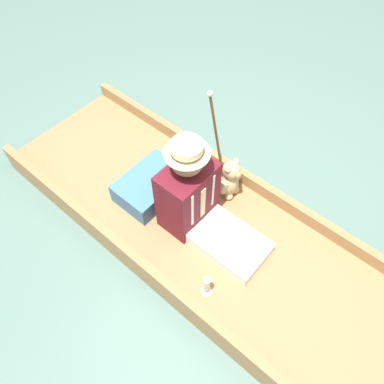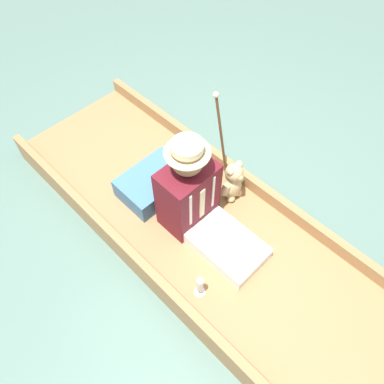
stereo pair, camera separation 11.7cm
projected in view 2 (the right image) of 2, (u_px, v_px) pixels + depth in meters
ground_plane at (200, 235)px, 2.94m from camera, size 16.00×16.00×0.00m
punt_boat at (201, 229)px, 2.87m from camera, size 1.14×3.40×0.27m
seat_cushion at (153, 183)px, 2.93m from camera, size 0.52×0.36×0.18m
seated_person at (197, 202)px, 2.58m from camera, size 0.40×0.81×0.80m
teddy_bear at (233, 182)px, 2.83m from camera, size 0.26×0.15×0.37m
wine_glass at (200, 286)px, 2.41m from camera, size 0.08×0.08×0.19m
walking_cane at (221, 131)px, 2.75m from camera, size 0.04×0.21×0.78m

